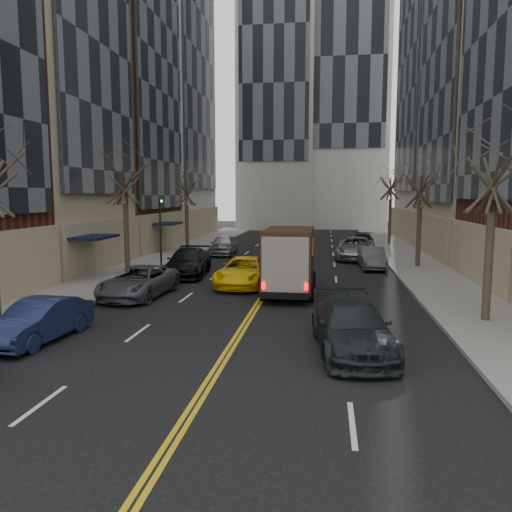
# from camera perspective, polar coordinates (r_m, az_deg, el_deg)

# --- Properties ---
(ground) EXTENTS (160.00, 160.00, 0.00)m
(ground) POSITION_cam_1_polar(r_m,az_deg,el_deg) (9.81, -11.00, -22.16)
(ground) COLOR black
(ground) RESTS_ON ground
(sidewalk_left) EXTENTS (4.00, 66.00, 0.15)m
(sidewalk_left) POSITION_cam_1_polar(r_m,az_deg,el_deg) (37.32, -10.64, -0.27)
(sidewalk_left) COLOR slate
(sidewalk_left) RESTS_ON ground
(sidewalk_right) EXTENTS (4.00, 66.00, 0.15)m
(sidewalk_right) POSITION_cam_1_polar(r_m,az_deg,el_deg) (35.91, 17.73, -0.77)
(sidewalk_right) COLOR slate
(sidewalk_right) RESTS_ON ground
(streetwall_left) EXTENTS (14.00, 49.50, 36.00)m
(streetwall_left) POSITION_cam_1_polar(r_m,az_deg,el_deg) (44.75, -18.92, 20.67)
(streetwall_left) COLOR #562319
(streetwall_left) RESTS_ON ground
(tower_far_a) EXTENTS (10.00, 10.00, 60.00)m
(tower_far_a) POSITION_cam_1_polar(r_m,az_deg,el_deg) (74.79, 2.52, 26.79)
(tower_far_a) COLOR #B7B2A8
(tower_far_a) RESTS_ON ground
(tree_lf_mid) EXTENTS (3.20, 3.20, 8.91)m
(tree_lf_mid) POSITION_cam_1_polar(r_m,az_deg,el_deg) (30.46, -14.82, 10.29)
(tree_lf_mid) COLOR #382D23
(tree_lf_mid) RESTS_ON sidewalk_left
(tree_lf_far) EXTENTS (3.20, 3.20, 8.12)m
(tree_lf_far) POSITION_cam_1_polar(r_m,az_deg,el_deg) (42.72, -7.97, 8.70)
(tree_lf_far) COLOR #382D23
(tree_lf_far) RESTS_ON sidewalk_left
(tree_rt_near) EXTENTS (3.20, 3.20, 8.71)m
(tree_rt_near) POSITION_cam_1_polar(r_m,az_deg,el_deg) (20.04, 25.66, 11.22)
(tree_rt_near) COLOR #382D23
(tree_rt_near) RESTS_ON sidewalk_right
(tree_rt_mid) EXTENTS (3.20, 3.20, 8.32)m
(tree_rt_mid) POSITION_cam_1_polar(r_m,az_deg,el_deg) (33.62, 18.36, 9.11)
(tree_rt_mid) COLOR #382D23
(tree_rt_mid) RESTS_ON sidewalk_right
(tree_rt_far) EXTENTS (3.20, 3.20, 9.11)m
(tree_rt_far) POSITION_cam_1_polar(r_m,az_deg,el_deg) (48.47, 15.20, 9.17)
(tree_rt_far) COLOR #382D23
(tree_rt_far) RESTS_ON sidewalk_right
(traffic_signal) EXTENTS (0.29, 0.26, 4.70)m
(traffic_signal) POSITION_cam_1_polar(r_m,az_deg,el_deg) (31.83, -10.88, 3.44)
(traffic_signal) COLOR black
(traffic_signal) RESTS_ON sidewalk_left
(ups_truck) EXTENTS (2.40, 5.80, 3.17)m
(ups_truck) POSITION_cam_1_polar(r_m,az_deg,el_deg) (23.76, 3.86, -0.61)
(ups_truck) COLOR black
(ups_truck) RESTS_ON ground
(observer_sedan) EXTENTS (2.75, 5.47, 1.52)m
(observer_sedan) POSITION_cam_1_polar(r_m,az_deg,el_deg) (15.54, 10.92, -7.99)
(observer_sedan) COLOR black
(observer_sedan) RESTS_ON ground
(taxi) EXTENTS (2.64, 5.44, 1.49)m
(taxi) POSITION_cam_1_polar(r_m,az_deg,el_deg) (26.02, -1.33, -1.82)
(taxi) COLOR yellow
(taxi) RESTS_ON ground
(pedestrian) EXTENTS (0.55, 0.74, 1.85)m
(pedestrian) POSITION_cam_1_polar(r_m,az_deg,el_deg) (23.64, 0.71, -2.28)
(pedestrian) COLOR black
(pedestrian) RESTS_ON ground
(parked_lf_b) EXTENTS (1.83, 4.29, 1.37)m
(parked_lf_b) POSITION_cam_1_polar(r_m,az_deg,el_deg) (17.78, -23.54, -6.79)
(parked_lf_b) COLOR #131C3C
(parked_lf_b) RESTS_ON ground
(parked_lf_c) EXTENTS (2.73, 5.32, 1.44)m
(parked_lf_c) POSITION_cam_1_polar(r_m,az_deg,el_deg) (23.85, -13.27, -2.89)
(parked_lf_c) COLOR #4C4E53
(parked_lf_c) RESTS_ON ground
(parked_lf_d) EXTENTS (2.72, 5.65, 1.59)m
(parked_lf_d) POSITION_cam_1_polar(r_m,az_deg,el_deg) (29.50, -7.78, -0.73)
(parked_lf_d) COLOR black
(parked_lf_d) RESTS_ON ground
(parked_lf_e) EXTENTS (2.07, 4.67, 1.56)m
(parked_lf_e) POSITION_cam_1_polar(r_m,az_deg,el_deg) (39.43, -3.73, 1.26)
(parked_lf_e) COLOR #929498
(parked_lf_e) RESTS_ON ground
(parked_rt_a) EXTENTS (1.65, 4.28, 1.39)m
(parked_rt_a) POSITION_cam_1_polar(r_m,az_deg,el_deg) (32.85, 13.10, -0.23)
(parked_rt_a) COLOR #45474C
(parked_rt_a) RESTS_ON ground
(parked_rt_b) EXTENTS (3.20, 6.09, 1.63)m
(parked_rt_b) POSITION_cam_1_polar(r_m,az_deg,el_deg) (37.34, 11.35, 0.87)
(parked_rt_b) COLOR #9C9EA3
(parked_rt_b) RESTS_ON ground
(parked_rt_c) EXTENTS (2.36, 4.69, 1.31)m
(parked_rt_c) POSITION_cam_1_polar(r_m,az_deg,el_deg) (45.10, 12.09, 1.69)
(parked_rt_c) COLOR black
(parked_rt_c) RESTS_ON ground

